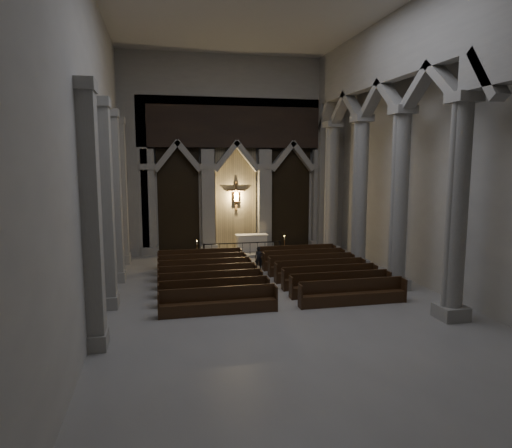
% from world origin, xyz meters
% --- Properties ---
extents(room, '(24.00, 24.10, 12.00)m').
position_xyz_m(room, '(0.00, 0.00, 7.60)').
color(room, gray).
rests_on(room, ground).
extents(sanctuary_wall, '(14.00, 0.77, 12.00)m').
position_xyz_m(sanctuary_wall, '(0.00, 11.54, 6.62)').
color(sanctuary_wall, '#98958D').
rests_on(sanctuary_wall, ground).
extents(right_arcade, '(1.00, 24.00, 12.00)m').
position_xyz_m(right_arcade, '(5.50, 1.33, 7.83)').
color(right_arcade, '#98958D').
rests_on(right_arcade, ground).
extents(left_pilasters, '(0.60, 13.00, 8.03)m').
position_xyz_m(left_pilasters, '(-6.75, 3.50, 3.91)').
color(left_pilasters, '#98958D').
rests_on(left_pilasters, ground).
extents(sanctuary_step, '(8.50, 2.60, 0.15)m').
position_xyz_m(sanctuary_step, '(0.00, 10.60, 0.07)').
color(sanctuary_step, '#98958D').
rests_on(sanctuary_step, ground).
extents(altar, '(1.99, 0.79, 1.01)m').
position_xyz_m(altar, '(0.80, 10.78, 0.66)').
color(altar, silver).
rests_on(altar, sanctuary_step).
extents(altar_rail, '(4.67, 0.09, 0.92)m').
position_xyz_m(altar_rail, '(0.00, 9.54, 0.61)').
color(altar_rail, black).
rests_on(altar_rail, ground).
extents(candle_stand_left, '(0.20, 0.20, 1.21)m').
position_xyz_m(candle_stand_left, '(-2.74, 8.90, 0.33)').
color(candle_stand_left, '#A86B33').
rests_on(candle_stand_left, ground).
extents(candle_stand_right, '(0.22, 0.22, 1.31)m').
position_xyz_m(candle_stand_right, '(2.43, 9.02, 0.36)').
color(candle_stand_right, '#A86B33').
rests_on(candle_stand_right, ground).
extents(pews, '(9.87, 8.06, 1.00)m').
position_xyz_m(pews, '(-0.00, 3.61, 0.33)').
color(pews, black).
rests_on(pews, ground).
extents(worshipper, '(0.51, 0.40, 1.21)m').
position_xyz_m(worshipper, '(0.31, 6.42, 0.61)').
color(worshipper, black).
rests_on(worshipper, ground).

